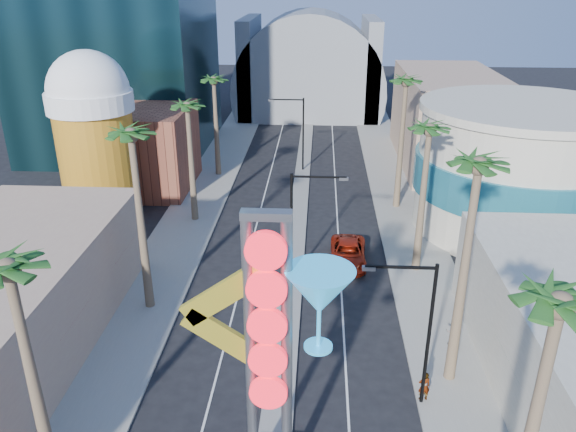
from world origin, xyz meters
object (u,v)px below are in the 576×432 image
object	(u,v)px
pedestrian_a	(424,386)
pedestrian_b	(453,332)
red_pickup	(348,253)
neon_sign	(290,339)

from	to	relation	value
pedestrian_a	pedestrian_b	world-z (taller)	pedestrian_b
red_pickup	pedestrian_b	world-z (taller)	pedestrian_b
pedestrian_a	pedestrian_b	distance (m)	5.33
pedestrian_b	pedestrian_a	bearing A→B (deg)	67.67
pedestrian_a	pedestrian_b	xyz separation A→B (m)	(2.44, 4.74, 0.03)
red_pickup	pedestrian_a	distance (m)	15.06
pedestrian_a	pedestrian_b	size ratio (longest dim) A/B	0.96
neon_sign	pedestrian_a	xyz separation A→B (m)	(6.48, 5.19, -6.32)
red_pickup	pedestrian_a	xyz separation A→B (m)	(3.22, -14.71, 0.19)
neon_sign	pedestrian_a	world-z (taller)	neon_sign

